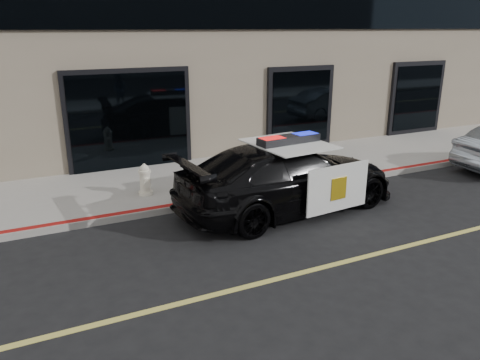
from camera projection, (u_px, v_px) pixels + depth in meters
name	position (u px, v px, depth m)	size (l,w,h in m)	color
ground	(291.00, 276.00, 7.74)	(120.00, 120.00, 0.00)	black
sidewalk_n	(187.00, 181.00, 12.22)	(60.00, 3.50, 0.15)	gray
police_car	(288.00, 177.00, 10.34)	(3.08, 5.58, 1.70)	black
fire_hydrant	(145.00, 180.00, 10.94)	(0.34, 0.47, 0.75)	silver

